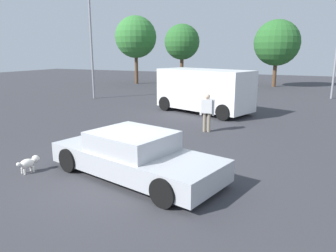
# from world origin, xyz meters

# --- Properties ---
(ground_plane) EXTENTS (80.00, 80.00, 0.00)m
(ground_plane) POSITION_xyz_m (0.00, 0.00, 0.00)
(ground_plane) COLOR #38383D
(sedan_foreground) EXTENTS (4.94, 2.86, 1.17)m
(sedan_foreground) POSITION_xyz_m (0.26, 0.05, 0.55)
(sedan_foreground) COLOR #B7BABF
(sedan_foreground) RESTS_ON ground_plane
(dog) EXTENTS (0.34, 0.62, 0.42)m
(dog) POSITION_xyz_m (-2.43, -0.90, 0.26)
(dog) COLOR white
(dog) RESTS_ON ground_plane
(van_white) EXTENTS (5.37, 3.56, 2.24)m
(van_white) POSITION_xyz_m (-0.91, 9.19, 1.21)
(van_white) COLOR white
(van_white) RESTS_ON ground_plane
(pedestrian) EXTENTS (0.56, 0.31, 1.53)m
(pedestrian) POSITION_xyz_m (0.51, 5.26, 0.90)
(pedestrian) COLOR gray
(pedestrian) RESTS_ON ground_plane
(light_post_mid) EXTENTS (0.44, 0.44, 7.53)m
(light_post_mid) POSITION_xyz_m (-9.41, 11.05, 4.99)
(light_post_mid) COLOR gray
(light_post_mid) RESTS_ON ground_plane
(tree_back_left) EXTENTS (3.10, 3.10, 5.52)m
(tree_back_left) POSITION_xyz_m (-6.69, 20.32, 3.95)
(tree_back_left) COLOR brown
(tree_back_left) RESTS_ON ground_plane
(tree_back_center) EXTENTS (4.04, 4.04, 5.92)m
(tree_back_center) POSITION_xyz_m (0.94, 23.98, 3.89)
(tree_back_center) COLOR brown
(tree_back_center) RESTS_ON ground_plane
(tree_back_right) EXTENTS (4.02, 4.02, 6.54)m
(tree_back_right) POSITION_xyz_m (-11.92, 21.26, 4.51)
(tree_back_right) COLOR brown
(tree_back_right) RESTS_ON ground_plane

